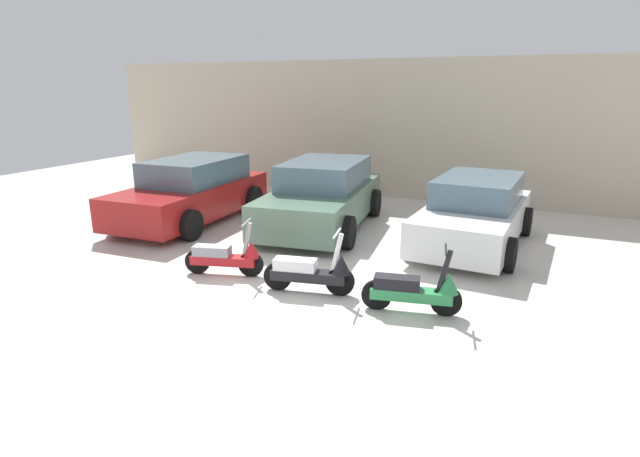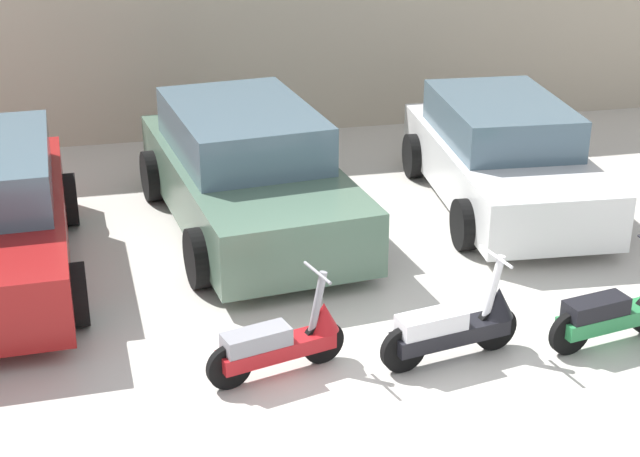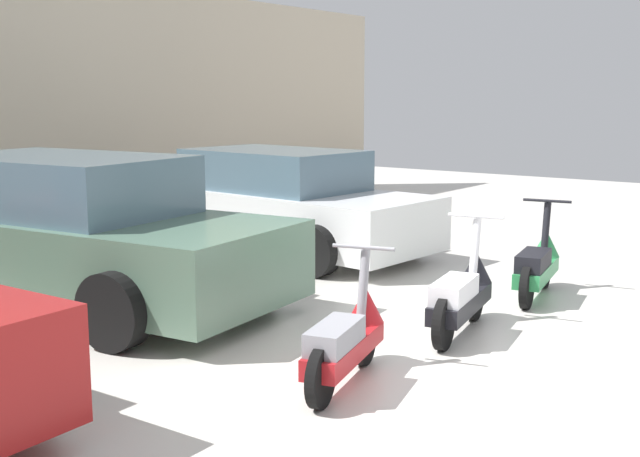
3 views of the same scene
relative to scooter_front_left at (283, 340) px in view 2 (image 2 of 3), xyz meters
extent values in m
plane|color=silver|center=(1.04, -0.58, -0.34)|extent=(28.00, 28.00, 0.00)
cube|color=beige|center=(1.04, 7.14, 1.56)|extent=(19.60, 0.12, 3.80)
cylinder|color=black|center=(0.39, 0.11, -0.13)|extent=(0.43, 0.18, 0.42)
cylinder|color=black|center=(-0.51, -0.14, -0.13)|extent=(0.43, 0.18, 0.42)
cube|color=#B2191E|center=(-0.06, -0.02, -0.07)|extent=(1.13, 0.54, 0.15)
cube|color=gray|center=(-0.25, -0.07, 0.08)|extent=(0.66, 0.40, 0.17)
cylinder|color=gray|center=(0.34, 0.10, 0.30)|extent=(0.21, 0.12, 0.60)
cylinder|color=gray|center=(0.34, 0.10, 0.60)|extent=(0.16, 0.48, 0.03)
cone|color=#B2191E|center=(0.41, 0.11, 0.14)|extent=(0.35, 0.35, 0.28)
cylinder|color=black|center=(2.04, -0.02, -0.11)|extent=(0.45, 0.16, 0.44)
cylinder|color=black|center=(1.08, -0.21, -0.11)|extent=(0.45, 0.16, 0.44)
cube|color=black|center=(1.56, -0.11, -0.06)|extent=(1.19, 0.49, 0.15)
cube|color=white|center=(1.36, -0.15, 0.10)|extent=(0.69, 0.38, 0.17)
cylinder|color=white|center=(1.99, -0.03, 0.33)|extent=(0.22, 0.11, 0.63)
cylinder|color=white|center=(1.99, -0.03, 0.64)|extent=(0.13, 0.51, 0.03)
cone|color=black|center=(2.06, -0.01, 0.16)|extent=(0.35, 0.35, 0.29)
cylinder|color=black|center=(2.70, -0.25, -0.12)|extent=(0.44, 0.16, 0.43)
cube|color=#2D8C4C|center=(3.17, -0.16, -0.07)|extent=(1.16, 0.48, 0.15)
cube|color=black|center=(2.97, -0.20, 0.09)|extent=(0.67, 0.37, 0.17)
cylinder|color=black|center=(-1.83, 1.35, -0.01)|extent=(0.25, 0.66, 0.65)
cylinder|color=black|center=(-1.93, 3.99, -0.01)|extent=(0.25, 0.66, 0.65)
cube|color=#51705B|center=(0.23, 3.38, 0.21)|extent=(2.31, 4.51, 0.72)
cube|color=slate|center=(0.20, 3.64, 0.85)|extent=(1.86, 2.60, 0.57)
cylinder|color=black|center=(1.32, 2.16, -0.01)|extent=(0.30, 0.68, 0.66)
cylinder|color=black|center=(-0.54, 1.93, -0.01)|extent=(0.30, 0.68, 0.66)
cylinder|color=black|center=(1.00, 4.82, -0.01)|extent=(0.30, 0.68, 0.66)
cylinder|color=black|center=(-0.86, 4.60, -0.01)|extent=(0.30, 0.68, 0.66)
cube|color=white|center=(3.52, 3.40, 0.16)|extent=(1.92, 4.07, 0.66)
cube|color=slate|center=(3.53, 3.64, 0.75)|extent=(1.60, 2.32, 0.52)
cylinder|color=black|center=(4.29, 2.12, -0.03)|extent=(0.25, 0.62, 0.60)
cylinder|color=black|center=(2.58, 2.23, -0.03)|extent=(0.25, 0.62, 0.60)
cylinder|color=black|center=(4.46, 4.57, -0.03)|extent=(0.25, 0.62, 0.60)
cylinder|color=black|center=(2.74, 4.69, -0.03)|extent=(0.25, 0.62, 0.60)
camera|label=1|loc=(4.64, -6.55, 2.72)|focal=28.00mm
camera|label=2|loc=(-1.36, -7.59, 4.43)|focal=55.00mm
camera|label=3|loc=(-4.59, -3.18, 1.73)|focal=45.00mm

